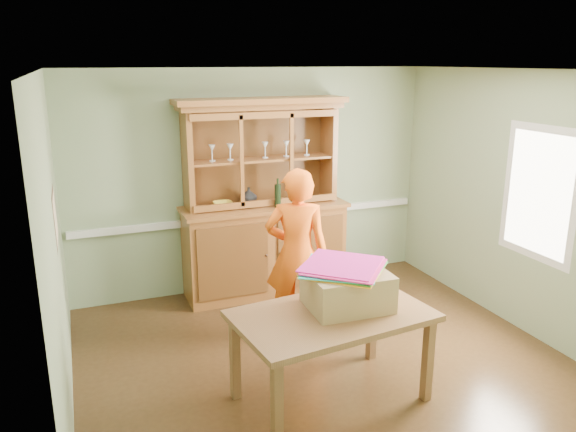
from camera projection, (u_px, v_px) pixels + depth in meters
name	position (u px, v px, depth m)	size (l,w,h in m)	color
floor	(319.00, 356.00, 5.46)	(4.50, 4.50, 0.00)	#432B15
ceiling	(324.00, 70.00, 4.74)	(4.50, 4.50, 0.00)	white
wall_back	(254.00, 181.00, 6.89)	(4.50, 4.50, 0.00)	gray
wall_left	(55.00, 253.00, 4.31)	(4.00, 4.00, 0.00)	gray
wall_right	(517.00, 201.00, 5.88)	(4.00, 4.00, 0.00)	gray
wall_front	(463.00, 312.00, 3.30)	(4.50, 4.50, 0.00)	gray
chair_rail	(255.00, 216.00, 6.99)	(4.41, 0.05, 0.08)	silver
framed_map	(56.00, 218.00, 4.53)	(0.03, 0.60, 0.46)	#372216
window_panel	(539.00, 194.00, 5.57)	(0.03, 0.96, 1.36)	silver
china_hutch	(263.00, 227.00, 6.80)	(2.01, 0.66, 2.36)	brown
dining_table	(332.00, 323.00, 4.60)	(1.68, 1.13, 0.79)	brown
cardboard_box	(347.00, 290.00, 4.65)	(0.66, 0.53, 0.31)	#91744B
kite_stack	(342.00, 268.00, 4.63)	(0.84, 0.84, 0.05)	#FF9E20
person	(297.00, 254.00, 5.69)	(0.65, 0.42, 1.77)	#FF5E10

